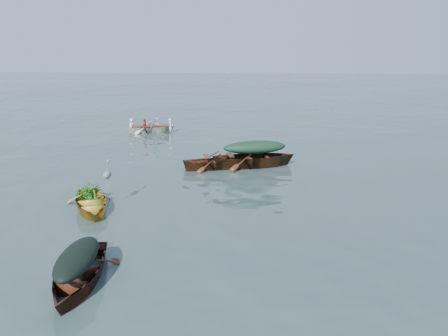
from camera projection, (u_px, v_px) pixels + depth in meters
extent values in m
plane|color=#354B47|center=(217.00, 201.00, 13.83)|extent=(140.00, 140.00, 0.00)
imported|color=gold|center=(91.00, 210.00, 13.07)|extent=(2.64, 3.41, 0.84)
imported|color=#4C1C11|center=(79.00, 284.00, 8.99)|extent=(1.66, 3.62, 0.86)
imported|color=#4B2411|center=(254.00, 167.00, 17.81)|extent=(4.92, 2.72, 1.12)
imported|color=#582E16|center=(219.00, 168.00, 17.55)|extent=(4.11, 2.40, 0.89)
imported|color=white|center=(151.00, 133.00, 24.87)|extent=(3.82, 1.86, 0.84)
ellipsoid|color=black|center=(77.00, 256.00, 8.82)|extent=(0.91, 1.99, 0.40)
ellipsoid|color=#15341F|center=(255.00, 147.00, 17.59)|extent=(2.70, 1.49, 0.52)
imported|color=#3B751E|center=(88.00, 182.00, 13.38)|extent=(1.03, 1.12, 0.60)
imported|color=silver|center=(151.00, 119.00, 24.66)|extent=(2.72, 1.52, 0.76)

